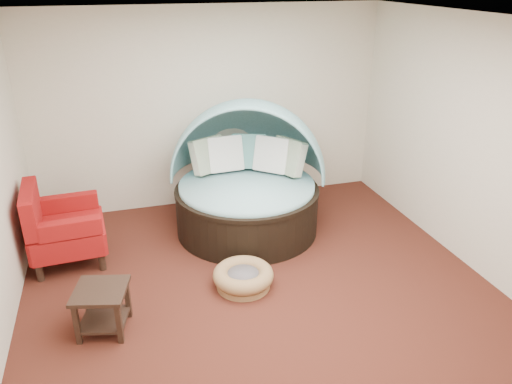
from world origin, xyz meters
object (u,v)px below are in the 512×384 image
object	(u,v)px
canopy_daybed	(247,172)
pet_basket	(243,277)
side_table	(102,304)
red_armchair	(61,227)

from	to	relation	value
canopy_daybed	pet_basket	world-z (taller)	canopy_daybed
side_table	canopy_daybed	bearing A→B (deg)	41.35
pet_basket	red_armchair	xyz separation A→B (m)	(-1.90, 1.11, 0.33)
canopy_daybed	pet_basket	xyz separation A→B (m)	(-0.43, -1.36, -0.67)
red_armchair	side_table	xyz separation A→B (m)	(0.43, -1.42, -0.16)
red_armchair	side_table	bearing A→B (deg)	-76.52
pet_basket	side_table	xyz separation A→B (m)	(-1.47, -0.31, 0.18)
canopy_daybed	red_armchair	xyz separation A→B (m)	(-2.33, -0.25, -0.34)
canopy_daybed	side_table	xyz separation A→B (m)	(-1.90, -1.68, -0.50)
pet_basket	side_table	bearing A→B (deg)	-168.01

